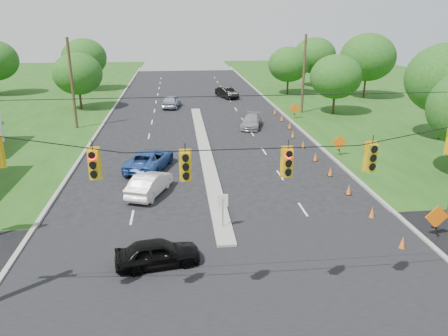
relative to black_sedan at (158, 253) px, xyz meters
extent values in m
plane|color=black|center=(3.32, -2.75, -0.66)|extent=(160.00, 160.00, 0.00)
cube|color=black|center=(3.32, -2.75, -0.66)|extent=(160.00, 14.00, 0.02)
cube|color=gray|center=(-6.78, 27.25, -0.66)|extent=(0.25, 110.00, 0.16)
cube|color=gray|center=(13.42, 27.25, -0.66)|extent=(0.25, 110.00, 0.16)
cube|color=gray|center=(3.32, 18.25, -0.66)|extent=(1.00, 34.00, 0.18)
cylinder|color=gray|center=(3.32, 3.25, 0.24)|extent=(0.06, 0.06, 1.80)
cube|color=white|center=(3.32, 3.25, 1.04)|extent=(0.55, 0.04, 0.70)
cylinder|color=black|center=(3.32, -3.75, 6.34)|extent=(24.00, 0.04, 0.04)
cube|color=yellow|center=(-1.68, -3.75, 5.57)|extent=(0.34, 0.24, 1.00)
cube|color=yellow|center=(1.32, -3.75, 5.39)|extent=(0.34, 0.24, 1.00)
cube|color=yellow|center=(4.82, -3.75, 5.39)|extent=(0.34, 0.24, 1.00)
cube|color=yellow|center=(7.82, -3.75, 5.48)|extent=(0.34, 0.24, 1.00)
cylinder|color=#422D1C|center=(-9.18, 27.25, 3.84)|extent=(0.28, 0.28, 9.00)
cylinder|color=#422D1C|center=(15.82, 32.25, 3.84)|extent=(0.28, 0.28, 9.00)
cone|color=orange|center=(11.87, 0.25, -0.31)|extent=(0.32, 0.32, 0.70)
cone|color=orange|center=(11.87, 3.75, -0.31)|extent=(0.32, 0.32, 0.70)
cone|color=orange|center=(11.87, 7.25, -0.31)|extent=(0.32, 0.32, 0.70)
cone|color=orange|center=(11.87, 10.75, -0.31)|extent=(0.32, 0.32, 0.70)
cone|color=orange|center=(11.87, 14.25, -0.31)|extent=(0.32, 0.32, 0.70)
cone|color=orange|center=(11.87, 17.75, -0.31)|extent=(0.32, 0.32, 0.70)
cone|color=orange|center=(11.87, 21.25, -0.31)|extent=(0.32, 0.32, 0.70)
cone|color=orange|center=(12.47, 24.75, -0.31)|extent=(0.32, 0.32, 0.70)
cone|color=orange|center=(12.47, 28.25, -0.31)|extent=(0.32, 0.32, 0.70)
cone|color=orange|center=(12.47, 31.75, -0.31)|extent=(0.32, 0.32, 0.70)
cube|color=black|center=(14.12, 1.25, -0.11)|extent=(0.06, 0.58, 0.26)
cube|color=black|center=(14.12, 1.25, -0.11)|extent=(0.06, 0.58, 0.26)
cube|color=orange|center=(14.12, 1.25, 0.49)|extent=(1.27, 0.05, 1.27)
cube|color=black|center=(14.12, 15.25, -0.11)|extent=(0.06, 0.58, 0.26)
cube|color=black|center=(14.12, 15.25, -0.11)|extent=(0.06, 0.58, 0.26)
cube|color=orange|center=(14.12, 15.25, 0.49)|extent=(1.27, 0.05, 1.27)
cube|color=black|center=(14.12, 29.25, -0.11)|extent=(0.06, 0.58, 0.26)
cube|color=black|center=(14.12, 29.25, -0.11)|extent=(0.06, 0.58, 0.26)
cube|color=orange|center=(14.12, 29.25, 0.49)|extent=(1.27, 0.05, 1.27)
cylinder|color=black|center=(-10.68, 37.25, 0.60)|extent=(0.28, 0.28, 2.52)
ellipsoid|color=#194C14|center=(-10.68, 37.25, 3.68)|extent=(5.88, 5.88, 5.04)
cylinder|color=black|center=(-12.68, 52.25, 0.78)|extent=(0.28, 0.28, 2.88)
ellipsoid|color=#194C14|center=(-12.68, 52.25, 4.30)|extent=(6.72, 6.72, 5.76)
cylinder|color=black|center=(25.32, 19.25, 0.96)|extent=(0.28, 0.28, 3.24)
cylinder|color=black|center=(19.32, 31.25, 0.60)|extent=(0.28, 0.28, 2.52)
ellipsoid|color=#194C14|center=(19.32, 31.25, 3.68)|extent=(5.88, 5.88, 5.04)
cylinder|color=black|center=(27.32, 41.25, 0.96)|extent=(0.28, 0.28, 3.24)
ellipsoid|color=#194C14|center=(27.32, 41.25, 4.92)|extent=(7.56, 7.56, 6.48)
cylinder|color=black|center=(23.32, 52.25, 0.78)|extent=(0.28, 0.28, 2.88)
ellipsoid|color=#194C14|center=(23.32, 52.25, 4.30)|extent=(6.72, 6.72, 5.76)
cylinder|color=black|center=(17.32, 45.25, 0.60)|extent=(0.28, 0.28, 2.52)
ellipsoid|color=#194C14|center=(17.32, 45.25, 3.68)|extent=(5.88, 5.88, 5.04)
imported|color=black|center=(0.00, 0.00, 0.00)|extent=(4.05, 2.17, 1.31)
imported|color=white|center=(-0.82, 8.68, 0.07)|extent=(2.98, 4.64, 1.45)
imported|color=navy|center=(-1.09, 13.67, 0.10)|extent=(3.95, 5.92, 1.51)
imported|color=gray|center=(8.65, 25.68, -0.01)|extent=(3.00, 4.81, 1.30)
imported|color=#A1A3B7|center=(0.42, 37.19, 0.13)|extent=(2.67, 4.86, 1.57)
imported|color=black|center=(8.12, 43.27, 0.10)|extent=(3.10, 4.83, 1.50)
camera|label=1|loc=(1.11, -17.70, 10.16)|focal=35.00mm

